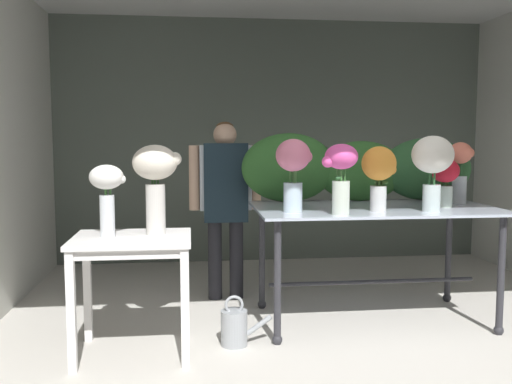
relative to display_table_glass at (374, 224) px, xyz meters
name	(u,v)px	position (x,y,z in m)	size (l,w,h in m)	color
ground_plane	(307,310)	(-0.44, 0.32, -0.75)	(8.62, 8.62, 0.00)	beige
wall_back	(272,142)	(-0.44, 2.27, 0.60)	(4.92, 0.12, 2.70)	slate
display_table_glass	(374,224)	(0.00, 0.00, 0.00)	(1.80, 1.02, 0.88)	silver
side_table_white	(132,252)	(-1.75, -0.46, -0.08)	(0.75, 0.62, 0.77)	white
florist	(225,191)	(-1.08, 0.72, 0.19)	(0.62, 0.24, 1.53)	#232328
foliage_backdrop	(362,169)	(0.03, 0.39, 0.39)	(1.93, 0.29, 0.55)	#2D6028
vase_rosy_stock	(294,167)	(-0.66, -0.20, 0.45)	(0.26, 0.24, 0.51)	silver
vase_crimson_carnations	(444,178)	(0.52, -0.07, 0.35)	(0.22, 0.21, 0.37)	silver
vase_ivory_hydrangea	(432,162)	(0.32, -0.29, 0.48)	(0.29, 0.29, 0.53)	silver
vase_sunset_snapdragons	(379,170)	(-0.05, -0.23, 0.42)	(0.25, 0.24, 0.46)	silver
vase_fuchsia_ranunculus	(341,171)	(-0.37, -0.39, 0.42)	(0.25, 0.22, 0.48)	silver
vase_coral_lilies	(460,168)	(0.74, 0.14, 0.41)	(0.21, 0.18, 0.48)	silver
vase_white_roses_tall	(107,190)	(-1.90, -0.46, 0.32)	(0.23, 0.21, 0.46)	silver
vase_cream_lisianthus_tall	(155,176)	(-1.60, -0.39, 0.40)	(0.32, 0.29, 0.58)	silver
watering_can	(235,327)	(-1.09, -0.40, -0.62)	(0.35, 0.18, 0.34)	#999EA3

